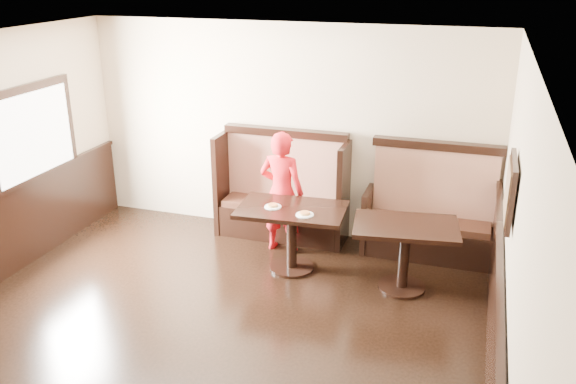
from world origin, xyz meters
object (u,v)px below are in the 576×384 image
at_px(table_main, 292,222).
at_px(table_neighbor, 405,241).
at_px(booth_neighbor, 431,219).
at_px(child, 282,192).
at_px(booth_main, 283,198).

height_order(table_main, table_neighbor, table_main).
relative_size(booth_neighbor, child, 1.05).
xyz_separation_m(booth_main, table_neighbor, (1.75, -0.98, 0.07)).
bearing_deg(child, booth_neighbor, -162.64).
relative_size(table_neighbor, child, 0.78).
height_order(booth_neighbor, child, child).
distance_m(booth_neighbor, child, 1.89).
bearing_deg(table_main, booth_main, 110.34).
distance_m(booth_main, child, 0.54).
relative_size(booth_main, booth_neighbor, 1.06).
xyz_separation_m(booth_main, table_main, (0.42, -0.92, 0.08)).
height_order(table_main, child, child).
bearing_deg(booth_main, child, -73.15).
xyz_separation_m(booth_neighbor, child, (-1.81, -0.45, 0.31)).
bearing_deg(child, table_main, 124.35).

